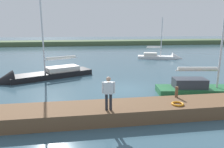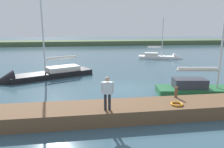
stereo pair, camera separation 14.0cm
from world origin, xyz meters
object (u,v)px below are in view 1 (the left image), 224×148
Objects in this scene: sailboat_inner_slip at (39,77)px; sailboat_mid_channel at (163,58)px; person_on_dock at (109,91)px; life_ring_buoy at (178,104)px; sailboat_outer_mooring at (217,92)px; mooring_post_near at (177,92)px.

sailboat_inner_slip is 1.49× the size of sailboat_mid_channel.
life_ring_buoy is at bearing 99.08° from person_on_dock.
sailboat_mid_channel is 18.13m from sailboat_outer_mooring.
life_ring_buoy is 22.90m from sailboat_mid_channel.
mooring_post_near is at bearing -93.86° from sailboat_mid_channel.
mooring_post_near is 5.08m from sailboat_outer_mooring.
person_on_dock is (11.80, 21.61, 1.62)m from sailboat_mid_channel.
life_ring_buoy is 13.73m from sailboat_inner_slip.
sailboat_inner_slip is 11.81m from person_on_dock.
sailboat_outer_mooring is 5.41× the size of person_on_dock.
life_ring_buoy is 0.07× the size of sailboat_outer_mooring.
sailboat_outer_mooring is (-4.39, -2.38, -0.93)m from mooring_post_near.
sailboat_outer_mooring is at bearing 119.90° from person_on_dock.
mooring_post_near is 21.61m from sailboat_mid_channel.
mooring_post_near is 0.98× the size of life_ring_buoy.
sailboat_mid_channel reaches higher than mooring_post_near.
sailboat_inner_slip is at bearing -146.38° from person_on_dock.
sailboat_mid_channel is at bearing -172.59° from sailboat_inner_slip.
person_on_dock is at bearing 91.39° from sailboat_inner_slip.
mooring_post_near is 0.09× the size of sailboat_mid_channel.
sailboat_mid_channel is at bearing 88.66° from sailboat_outer_mooring.
sailboat_outer_mooring is at bearing 128.80° from sailboat_inner_slip.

